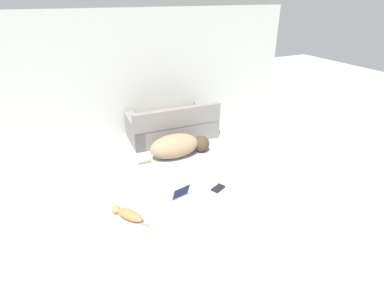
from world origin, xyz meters
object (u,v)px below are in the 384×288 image
(laptop_open, at_px, (184,197))
(cat, at_px, (127,214))
(book_cream, at_px, (158,192))
(book_black, at_px, (218,188))
(couch, at_px, (173,126))
(dog, at_px, (178,146))

(laptop_open, bearing_deg, cat, 169.68)
(cat, xyz_separation_m, book_cream, (0.56, 0.36, -0.05))
(book_black, bearing_deg, laptop_open, -176.26)
(laptop_open, xyz_separation_m, book_cream, (-0.27, 0.35, -0.06))
(couch, height_order, laptop_open, couch)
(book_black, height_order, book_cream, same)
(cat, relative_size, laptop_open, 1.56)
(dog, distance_m, book_black, 1.26)
(couch, relative_size, cat, 3.25)
(couch, relative_size, dog, 1.29)
(dog, relative_size, book_cream, 6.76)
(laptop_open, height_order, book_black, laptop_open)
(dog, relative_size, laptop_open, 3.91)
(couch, bearing_deg, laptop_open, 74.06)
(couch, relative_size, book_cream, 8.74)
(book_black, bearing_deg, cat, -178.10)
(cat, bearing_deg, book_black, -122.82)
(couch, distance_m, book_cream, 1.97)
(couch, xyz_separation_m, book_black, (-0.08, -2.03, -0.24))
(laptop_open, distance_m, book_black, 0.61)
(book_cream, bearing_deg, book_black, -19.78)
(dog, xyz_separation_m, book_black, (0.14, -1.24, -0.20))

